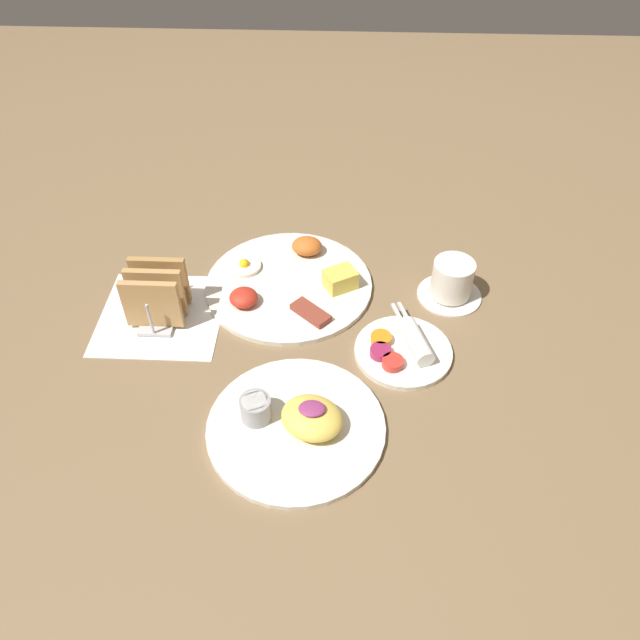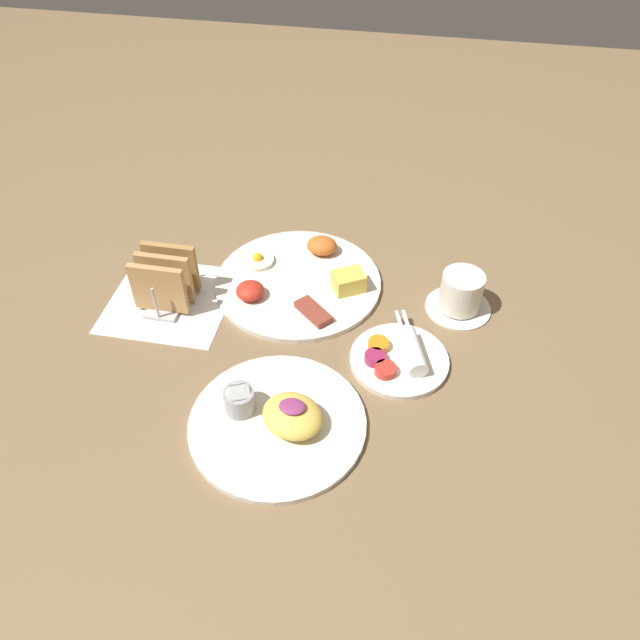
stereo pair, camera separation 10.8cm
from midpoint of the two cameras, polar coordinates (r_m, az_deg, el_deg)
ground_plane at (r=1.08m, az=-0.92°, el=-2.30°), size 3.00×3.00×0.00m
napkin_flat at (r=1.18m, az=-11.03°, el=1.69°), size 0.22×0.22×0.00m
plate_breakfast at (r=1.19m, az=0.72°, el=3.58°), size 0.32×0.32×0.05m
plate_condiments at (r=1.06m, az=10.20°, el=-3.53°), size 0.17×0.18×0.04m
plate_foreground at (r=0.96m, az=-0.60°, el=-9.24°), size 0.27×0.27×0.06m
toast_rack at (r=1.15m, az=-11.36°, el=3.52°), size 0.10×0.12×0.10m
coffee_cup at (r=1.16m, az=15.37°, el=2.18°), size 0.12×0.12×0.08m
teaspoon at (r=0.98m, az=3.78°, el=-9.15°), size 0.02×0.13×0.01m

